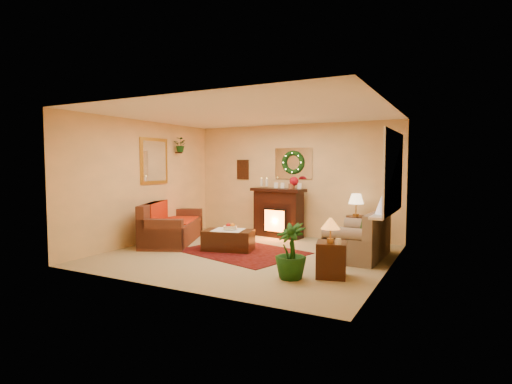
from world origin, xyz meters
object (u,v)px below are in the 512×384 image
at_px(sofa, 173,222).
at_px(side_table_round, 357,229).
at_px(loveseat, 358,234).
at_px(coffee_table, 228,240).
at_px(fireplace, 278,213).
at_px(end_table_square, 331,259).

xyz_separation_m(sofa, side_table_round, (3.61, 1.56, -0.10)).
height_order(loveseat, side_table_round, loveseat).
bearing_deg(coffee_table, side_table_round, 26.67).
relative_size(fireplace, side_table_round, 1.92).
xyz_separation_m(sofa, fireplace, (1.78, 1.60, 0.12)).
bearing_deg(sofa, coffee_table, -31.56).
distance_m(loveseat, coffee_table, 2.46).
xyz_separation_m(loveseat, side_table_round, (-0.29, 1.15, -0.09)).
xyz_separation_m(sofa, loveseat, (3.90, 0.41, -0.01)).
relative_size(sofa, end_table_square, 3.85).
height_order(sofa, loveseat, sofa).
bearing_deg(end_table_square, loveseat, 87.93).
bearing_deg(side_table_round, sofa, -156.62).
bearing_deg(loveseat, coffee_table, -163.11).
distance_m(loveseat, end_table_square, 1.47).
bearing_deg(loveseat, fireplace, 153.07).
height_order(fireplace, side_table_round, fireplace).
bearing_deg(fireplace, sofa, -129.38).
bearing_deg(sofa, fireplace, 18.00).
bearing_deg(loveseat, sofa, -171.67).
bearing_deg(coffee_table, loveseat, 0.76).
xyz_separation_m(loveseat, end_table_square, (-0.05, -1.46, -0.15)).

